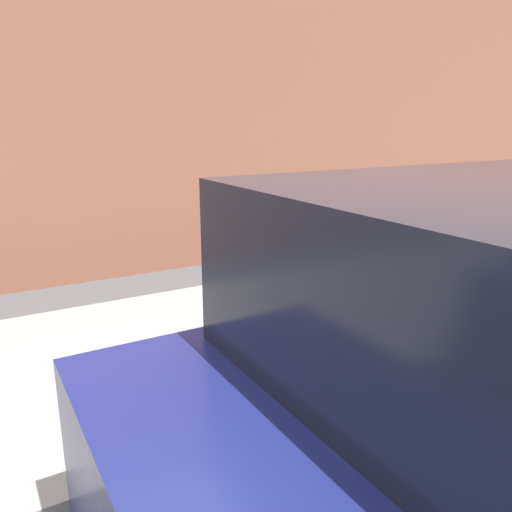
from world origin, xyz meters
TOP-DOWN VIEW (x-y plane):
  - sidewalk at (0.00, 2.20)m, footprint 24.00×2.80m
  - building_facade at (0.00, 5.03)m, footprint 24.00×0.30m
  - parking_meter at (0.44, 1.06)m, footprint 0.18×0.15m

SIDE VIEW (x-z plane):
  - sidewalk at x=0.00m, z-range 0.00..0.15m
  - parking_meter at x=0.44m, z-range 0.47..1.89m
  - building_facade at x=0.00m, z-range 0.00..5.08m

